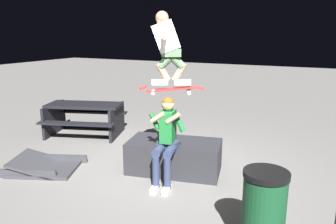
{
  "coord_description": "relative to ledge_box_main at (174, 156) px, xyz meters",
  "views": [
    {
      "loc": [
        -2.43,
        4.76,
        2.35
      ],
      "look_at": [
        -0.23,
        0.3,
        1.14
      ],
      "focal_mm": 34.93,
      "sensor_mm": 36.0,
      "label": 1
    }
  ],
  "objects": [
    {
      "name": "ground_plane",
      "position": [
        0.18,
        0.05,
        -0.27
      ],
      "size": [
        40.0,
        40.0,
        0.0
      ],
      "primitive_type": "plane",
      "color": "slate"
    },
    {
      "name": "ledge_box_main",
      "position": [
        0.0,
        0.0,
        0.0
      ],
      "size": [
        1.7,
        1.11,
        0.54
      ],
      "primitive_type": "cube",
      "rotation": [
        0.0,
        0.0,
        0.21
      ],
      "color": "#28282D",
      "rests_on": "ground"
    },
    {
      "name": "person_sitting_on_ledge",
      "position": [
        -0.07,
        0.45,
        0.51
      ],
      "size": [
        0.59,
        0.78,
        1.38
      ],
      "color": "#2D3856",
      "rests_on": "ground"
    },
    {
      "name": "skateboard",
      "position": [
        -0.04,
        0.21,
        1.21
      ],
      "size": [
        1.0,
        0.63,
        0.13
      ],
      "color": "#B72D2D"
    },
    {
      "name": "skater_airborne",
      "position": [
        0.01,
        0.23,
        1.9
      ],
      "size": [
        0.62,
        0.83,
        1.12
      ],
      "color": "white"
    },
    {
      "name": "kicker_ramp",
      "position": [
        2.05,
        0.97,
        -0.22
      ],
      "size": [
        1.32,
        1.18,
        0.33
      ],
      "color": "#38383D",
      "rests_on": "ground"
    },
    {
      "name": "picnic_table_back",
      "position": [
        2.77,
        -0.97,
        0.23
      ],
      "size": [
        2.04,
        1.82,
        0.75
      ],
      "color": "black",
      "rests_on": "ground"
    },
    {
      "name": "trash_bin",
      "position": [
        -1.79,
        1.55,
        0.21
      ],
      "size": [
        0.48,
        0.48,
        0.96
      ],
      "color": "#19512D",
      "rests_on": "ground"
    }
  ]
}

